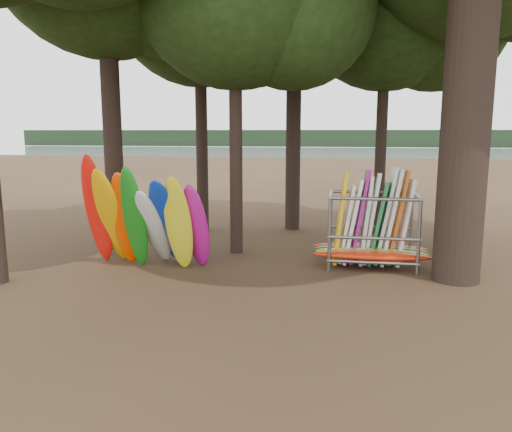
# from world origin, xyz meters

# --- Properties ---
(ground) EXTENTS (120.00, 120.00, 0.00)m
(ground) POSITION_xyz_m (0.00, 0.00, 0.00)
(ground) COLOR #47331E
(ground) RESTS_ON ground
(lake) EXTENTS (160.00, 160.00, 0.00)m
(lake) POSITION_xyz_m (0.00, 60.00, 0.00)
(lake) COLOR gray
(lake) RESTS_ON ground
(far_shore) EXTENTS (160.00, 4.00, 4.00)m
(far_shore) POSITION_xyz_m (0.00, 110.00, 2.00)
(far_shore) COLOR black
(far_shore) RESTS_ON ground
(oak_3) EXTENTS (7.03, 7.03, 11.17)m
(oak_3) POSITION_xyz_m (3.10, 6.60, 8.10)
(oak_3) COLOR black
(oak_3) RESTS_ON ground
(kayak_row) EXTENTS (3.60, 1.91, 3.24)m
(kayak_row) POSITION_xyz_m (-3.54, 0.82, 1.31)
(kayak_row) COLOR red
(kayak_row) RESTS_ON ground
(storage_rack) EXTENTS (3.22, 1.52, 2.77)m
(storage_rack) POSITION_xyz_m (2.60, 1.97, 0.96)
(storage_rack) COLOR slate
(storage_rack) RESTS_ON ground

